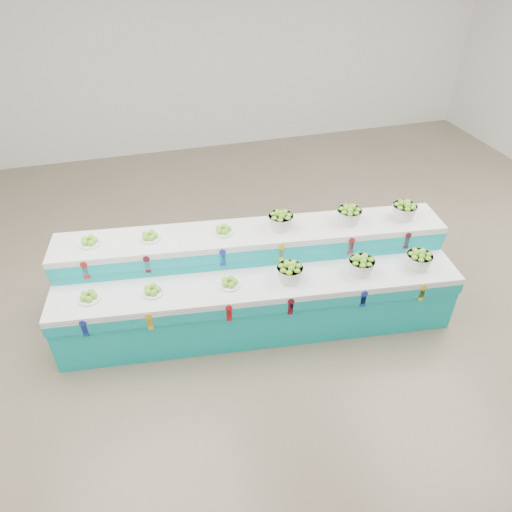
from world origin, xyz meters
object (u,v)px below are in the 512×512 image
object	(u,v)px
plate_upper_mid	(150,236)
basket_upper_right	(404,210)
basket_lower_left	(290,272)
display_stand	(256,282)

from	to	relation	value
plate_upper_mid	basket_upper_right	world-z (taller)	basket_upper_right
basket_lower_left	plate_upper_mid	world-z (taller)	plate_upper_mid
display_stand	plate_upper_mid	world-z (taller)	plate_upper_mid
plate_upper_mid	basket_upper_right	bearing A→B (deg)	-6.99
display_stand	basket_lower_left	distance (m)	0.52
display_stand	basket_lower_left	bearing A→B (deg)	-40.46
display_stand	plate_upper_mid	distance (m)	1.26
display_stand	basket_upper_right	distance (m)	1.85
display_stand	plate_upper_mid	bearing A→B (deg)	166.34
basket_lower_left	basket_upper_right	world-z (taller)	basket_upper_right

